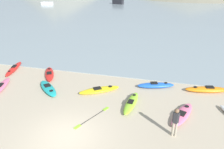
{
  "coord_description": "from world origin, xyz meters",
  "views": [
    {
      "loc": [
        4.5,
        -8.07,
        7.52
      ],
      "look_at": [
        0.62,
        7.08,
        0.5
      ],
      "focal_mm": 35.0,
      "sensor_mm": 36.0,
      "label": 1
    }
  ],
  "objects_px": {
    "kayak_on_sand_2": "(207,89)",
    "kayak_on_sand_3": "(99,90)",
    "kayak_on_sand_8": "(0,88)",
    "kayak_on_sand_5": "(156,85)",
    "moored_boat_3": "(118,2)",
    "kayak_on_sand_1": "(14,69)",
    "loose_paddle": "(93,117)",
    "kayak_on_sand_6": "(131,103)",
    "kayak_on_sand_9": "(49,74)",
    "moored_boat_1": "(47,3)",
    "kayak_on_sand_0": "(182,114)",
    "kayak_on_sand_7": "(48,88)",
    "person_near_foreground": "(176,121)"
  },
  "relations": [
    {
      "from": "kayak_on_sand_1",
      "to": "kayak_on_sand_3",
      "type": "distance_m",
      "value": 8.7
    },
    {
      "from": "kayak_on_sand_0",
      "to": "kayak_on_sand_2",
      "type": "height_order",
      "value": "kayak_on_sand_2"
    },
    {
      "from": "kayak_on_sand_9",
      "to": "kayak_on_sand_5",
      "type": "bearing_deg",
      "value": -0.07
    },
    {
      "from": "kayak_on_sand_5",
      "to": "kayak_on_sand_9",
      "type": "relative_size",
      "value": 0.96
    },
    {
      "from": "kayak_on_sand_7",
      "to": "moored_boat_3",
      "type": "height_order",
      "value": "moored_boat_3"
    },
    {
      "from": "kayak_on_sand_6",
      "to": "kayak_on_sand_8",
      "type": "xyz_separation_m",
      "value": [
        -9.6,
        -0.34,
        -0.01
      ]
    },
    {
      "from": "kayak_on_sand_6",
      "to": "person_near_foreground",
      "type": "bearing_deg",
      "value": -42.0
    },
    {
      "from": "kayak_on_sand_7",
      "to": "kayak_on_sand_5",
      "type": "bearing_deg",
      "value": 17.28
    },
    {
      "from": "kayak_on_sand_0",
      "to": "moored_boat_1",
      "type": "bearing_deg",
      "value": 126.81
    },
    {
      "from": "kayak_on_sand_1",
      "to": "moored_boat_1",
      "type": "bearing_deg",
      "value": 116.32
    },
    {
      "from": "kayak_on_sand_1",
      "to": "kayak_on_sand_5",
      "type": "bearing_deg",
      "value": -1.19
    },
    {
      "from": "kayak_on_sand_3",
      "to": "kayak_on_sand_2",
      "type": "bearing_deg",
      "value": 14.29
    },
    {
      "from": "kayak_on_sand_6",
      "to": "moored_boat_3",
      "type": "bearing_deg",
      "value": 103.81
    },
    {
      "from": "kayak_on_sand_2",
      "to": "moored_boat_3",
      "type": "xyz_separation_m",
      "value": [
        -18.4,
        51.62,
        0.55
      ]
    },
    {
      "from": "kayak_on_sand_7",
      "to": "person_near_foreground",
      "type": "bearing_deg",
      "value": -18.22
    },
    {
      "from": "kayak_on_sand_2",
      "to": "kayak_on_sand_8",
      "type": "xyz_separation_m",
      "value": [
        -14.54,
        -3.46,
        -0.02
      ]
    },
    {
      "from": "kayak_on_sand_3",
      "to": "kayak_on_sand_9",
      "type": "xyz_separation_m",
      "value": [
        -4.88,
        1.66,
        -0.0
      ]
    },
    {
      "from": "kayak_on_sand_2",
      "to": "loose_paddle",
      "type": "height_order",
      "value": "kayak_on_sand_2"
    },
    {
      "from": "person_near_foreground",
      "to": "kayak_on_sand_3",
      "type": "bearing_deg",
      "value": 145.08
    },
    {
      "from": "loose_paddle",
      "to": "kayak_on_sand_2",
      "type": "bearing_deg",
      "value": 35.96
    },
    {
      "from": "kayak_on_sand_1",
      "to": "kayak_on_sand_8",
      "type": "relative_size",
      "value": 0.97
    },
    {
      "from": "kayak_on_sand_5",
      "to": "kayak_on_sand_9",
      "type": "distance_m",
      "value": 8.73
    },
    {
      "from": "person_near_foreground",
      "to": "kayak_on_sand_7",
      "type": "bearing_deg",
      "value": 161.78
    },
    {
      "from": "moored_boat_1",
      "to": "loose_paddle",
      "type": "relative_size",
      "value": 1.2
    },
    {
      "from": "kayak_on_sand_2",
      "to": "kayak_on_sand_3",
      "type": "bearing_deg",
      "value": -165.71
    },
    {
      "from": "kayak_on_sand_5",
      "to": "kayak_on_sand_7",
      "type": "distance_m",
      "value": 7.88
    },
    {
      "from": "kayak_on_sand_3",
      "to": "moored_boat_3",
      "type": "distance_m",
      "value": 54.63
    },
    {
      "from": "kayak_on_sand_3",
      "to": "moored_boat_1",
      "type": "distance_m",
      "value": 56.14
    },
    {
      "from": "moored_boat_1",
      "to": "moored_boat_3",
      "type": "height_order",
      "value": "moored_boat_3"
    },
    {
      "from": "moored_boat_3",
      "to": "kayak_on_sand_5",
      "type": "bearing_deg",
      "value": -74.08
    },
    {
      "from": "moored_boat_1",
      "to": "person_near_foreground",
      "type": "bearing_deg",
      "value": -54.6
    },
    {
      "from": "kayak_on_sand_5",
      "to": "moored_boat_3",
      "type": "distance_m",
      "value": 53.94
    },
    {
      "from": "kayak_on_sand_5",
      "to": "moored_boat_1",
      "type": "bearing_deg",
      "value": 127.39
    },
    {
      "from": "kayak_on_sand_9",
      "to": "moored_boat_3",
      "type": "xyz_separation_m",
      "value": [
        -6.06,
        51.86,
        0.6
      ]
    },
    {
      "from": "kayak_on_sand_0",
      "to": "kayak_on_sand_8",
      "type": "distance_m",
      "value": 12.72
    },
    {
      "from": "kayak_on_sand_5",
      "to": "moored_boat_3",
      "type": "height_order",
      "value": "moored_boat_3"
    },
    {
      "from": "kayak_on_sand_6",
      "to": "moored_boat_3",
      "type": "xyz_separation_m",
      "value": [
        -13.46,
        54.74,
        0.57
      ]
    },
    {
      "from": "kayak_on_sand_1",
      "to": "moored_boat_3",
      "type": "bearing_deg",
      "value": 92.72
    },
    {
      "from": "kayak_on_sand_2",
      "to": "kayak_on_sand_8",
      "type": "relative_size",
      "value": 0.92
    },
    {
      "from": "kayak_on_sand_0",
      "to": "kayak_on_sand_3",
      "type": "xyz_separation_m",
      "value": [
        -5.63,
        1.7,
        -0.0
      ]
    },
    {
      "from": "kayak_on_sand_6",
      "to": "kayak_on_sand_7",
      "type": "bearing_deg",
      "value": 175.06
    },
    {
      "from": "kayak_on_sand_9",
      "to": "kayak_on_sand_3",
      "type": "bearing_deg",
      "value": -18.79
    },
    {
      "from": "kayak_on_sand_0",
      "to": "kayak_on_sand_1",
      "type": "height_order",
      "value": "kayak_on_sand_1"
    },
    {
      "from": "kayak_on_sand_5",
      "to": "person_near_foreground",
      "type": "distance_m",
      "value": 5.45
    },
    {
      "from": "kayak_on_sand_9",
      "to": "loose_paddle",
      "type": "height_order",
      "value": "kayak_on_sand_9"
    },
    {
      "from": "kayak_on_sand_9",
      "to": "person_near_foreground",
      "type": "xyz_separation_m",
      "value": [
        10.02,
        -5.25,
        0.8
      ]
    },
    {
      "from": "kayak_on_sand_1",
      "to": "loose_paddle",
      "type": "xyz_separation_m",
      "value": [
        9.05,
        -5.02,
        -0.13
      ]
    },
    {
      "from": "kayak_on_sand_6",
      "to": "kayak_on_sand_2",
      "type": "bearing_deg",
      "value": 32.28
    },
    {
      "from": "kayak_on_sand_2",
      "to": "kayak_on_sand_6",
      "type": "height_order",
      "value": "kayak_on_sand_2"
    },
    {
      "from": "kayak_on_sand_1",
      "to": "kayak_on_sand_9",
      "type": "relative_size",
      "value": 1.15
    }
  ]
}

